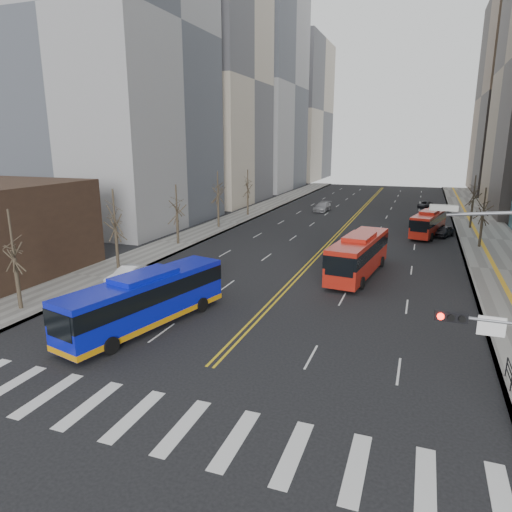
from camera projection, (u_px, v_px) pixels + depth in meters
ground at (158, 421)px, 19.23m from camera, size 220.00×220.00×0.00m
sidewalk_right at (488, 239)px, 54.34m from camera, size 7.00×130.00×0.15m
sidewalk_left at (227, 222)px, 65.67m from camera, size 5.00×130.00×0.15m
crosswalk at (158, 421)px, 19.22m from camera, size 26.70×4.00×0.01m
centerline at (353, 218)px, 69.29m from camera, size 0.55×100.00×0.01m
office_towers at (373, 63)px, 75.66m from camera, size 83.00×134.00×58.00m
street_trees at (265, 200)px, 51.87m from camera, size 35.20×47.20×7.60m
blue_bus at (146, 299)px, 28.64m from camera, size 5.32×12.39×3.53m
red_bus_near at (359, 253)px, 39.59m from camera, size 4.02×11.73×3.64m
red_bus_far at (429, 222)px, 56.32m from camera, size 4.37×10.11×3.16m
car_white at (129, 275)px, 37.48m from camera, size 1.99×4.56×1.46m
car_dark_mid at (444, 231)px, 56.00m from camera, size 3.04×4.20×1.33m
car_silver at (322, 207)px, 76.19m from camera, size 2.48×5.30×1.50m
car_dark_far at (425, 204)px, 80.29m from camera, size 2.85×4.39×1.12m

